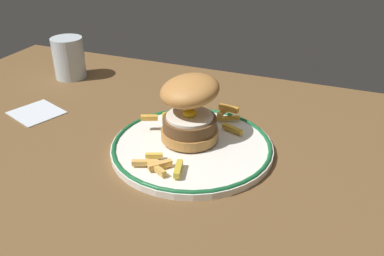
# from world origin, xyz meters

# --- Properties ---
(ground_plane) EXTENTS (1.34, 0.86, 0.04)m
(ground_plane) POSITION_xyz_m (0.00, 0.00, -0.02)
(ground_plane) COLOR brown
(dinner_plate) EXTENTS (0.29, 0.29, 0.02)m
(dinner_plate) POSITION_xyz_m (0.03, 0.03, 0.01)
(dinner_plate) COLOR white
(dinner_plate) RESTS_ON ground_plane
(burger) EXTENTS (0.16, 0.16, 0.12)m
(burger) POSITION_xyz_m (0.01, 0.05, 0.07)
(burger) COLOR #B77B3B
(burger) RESTS_ON dinner_plate
(fries_pile) EXTENTS (0.19, 0.25, 0.03)m
(fries_pile) POSITION_xyz_m (0.02, 0.03, 0.02)
(fries_pile) COLOR #ECA850
(fries_pile) RESTS_ON dinner_plate
(water_glass) EXTENTS (0.08, 0.08, 0.10)m
(water_glass) POSITION_xyz_m (-0.39, 0.24, 0.04)
(water_glass) COLOR silver
(water_glass) RESTS_ON ground_plane
(napkin) EXTENTS (0.12, 0.12, 0.00)m
(napkin) POSITION_xyz_m (-0.34, 0.04, 0.00)
(napkin) COLOR silver
(napkin) RESTS_ON ground_plane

